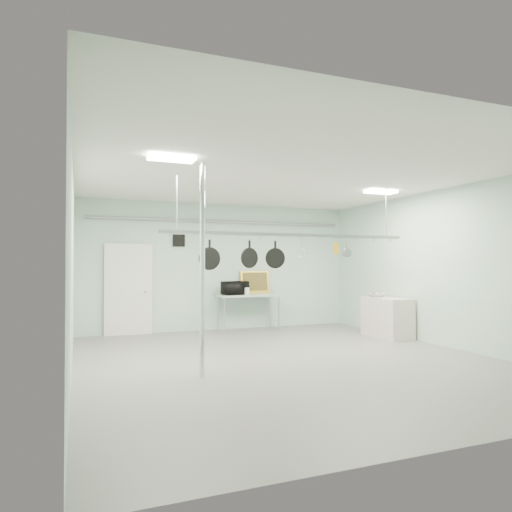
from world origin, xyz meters
name	(u,v)px	position (x,y,z in m)	size (l,w,h in m)	color
floor	(288,360)	(0.00, 0.00, 0.00)	(8.00, 8.00, 0.00)	gray
ceiling	(288,177)	(0.00, 0.00, 3.19)	(7.00, 8.00, 0.02)	silver
back_wall	(221,267)	(0.00, 3.99, 1.60)	(7.00, 0.02, 3.20)	#A0C0AF
right_wall	(444,267)	(3.49, 0.00, 1.60)	(0.02, 8.00, 3.20)	#A0C0AF
door	(128,290)	(-2.30, 3.94, 1.05)	(1.10, 0.10, 2.20)	silver
wall_vent	(179,241)	(-1.10, 3.97, 2.25)	(0.30, 0.04, 0.30)	black
conduit_pipe	(222,222)	(0.00, 3.90, 2.75)	(0.07, 0.07, 6.60)	gray
chrome_pole	(202,269)	(-1.70, -0.60, 1.60)	(0.08, 0.08, 3.20)	silver
prep_table	(248,297)	(0.60, 3.60, 0.83)	(1.60, 0.70, 0.91)	#9CB7AA
side_cabinet	(387,317)	(3.15, 1.40, 0.45)	(0.60, 1.20, 0.90)	beige
pot_rack	(291,233)	(0.20, 0.30, 2.23)	(4.80, 0.06, 1.00)	#B7B7BC
light_panel_left	(172,158)	(-2.20, -0.80, 3.16)	(0.65, 0.30, 0.05)	white
light_panel_right	(381,192)	(2.40, 0.60, 3.16)	(0.65, 0.30, 0.05)	white
microwave	(235,288)	(0.23, 3.57, 1.07)	(0.60, 0.40, 0.33)	black
coffee_canister	(247,291)	(0.49, 3.41, 1.00)	(0.13, 0.13, 0.18)	silver
painting_large	(255,282)	(0.89, 3.90, 1.20)	(0.78, 0.05, 0.58)	gold
painting_small	(261,288)	(1.06, 3.90, 1.03)	(0.30, 0.04, 0.25)	#332612
fruit_bowl	(377,295)	(3.08, 1.68, 0.95)	(0.39, 0.39, 0.10)	silver
skillet_left	(210,255)	(-1.34, 0.30, 1.82)	(0.39, 0.06, 0.52)	black
skillet_mid	(249,254)	(-0.61, 0.30, 1.84)	(0.36, 0.06, 0.49)	black
skillet_right	(275,255)	(-0.12, 0.30, 1.83)	(0.36, 0.06, 0.50)	black
whisk	(302,251)	(0.42, 0.30, 1.90)	(0.17, 0.17, 0.36)	#BABBBF
grater	(336,248)	(1.15, 0.30, 1.96)	(0.10, 0.02, 0.24)	gold
saucepan	(346,250)	(1.38, 0.30, 1.94)	(0.17, 0.09, 0.29)	#A9AAAE
fruit_cluster	(377,293)	(3.08, 1.68, 0.99)	(0.24, 0.24, 0.09)	#AB240F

